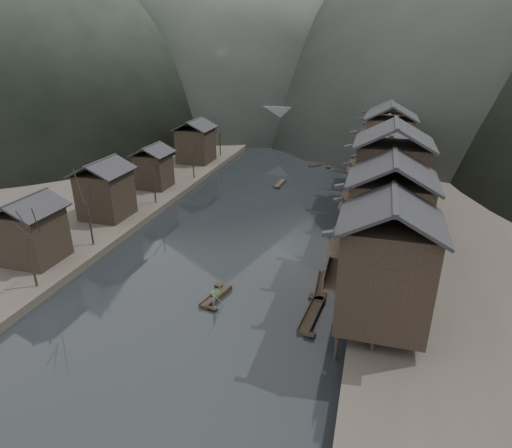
% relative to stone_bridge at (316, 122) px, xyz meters
% --- Properties ---
extents(water, '(300.00, 300.00, 0.00)m').
position_rel_stone_bridge_xyz_m(water, '(0.00, -72.00, -5.11)').
color(water, black).
rests_on(water, ground).
extents(right_bank, '(40.00, 200.00, 1.80)m').
position_rel_stone_bridge_xyz_m(right_bank, '(35.00, -32.00, -4.21)').
color(right_bank, '#2D2823').
rests_on(right_bank, ground).
extents(left_bank, '(40.00, 200.00, 1.20)m').
position_rel_stone_bridge_xyz_m(left_bank, '(-35.00, -32.00, -4.51)').
color(left_bank, '#2D2823').
rests_on(left_bank, ground).
extents(stilt_houses, '(9.00, 67.60, 16.97)m').
position_rel_stone_bridge_xyz_m(stilt_houses, '(17.28, -53.63, 3.85)').
color(stilt_houses, black).
rests_on(stilt_houses, ground).
extents(left_houses, '(8.10, 53.20, 8.73)m').
position_rel_stone_bridge_xyz_m(left_houses, '(-20.50, -51.88, 0.55)').
color(left_houses, black).
rests_on(left_houses, left_bank).
extents(bare_trees, '(3.98, 60.86, 7.96)m').
position_rel_stone_bridge_xyz_m(bare_trees, '(-17.00, -58.47, 1.50)').
color(bare_trees, black).
rests_on(bare_trees, left_bank).
extents(moored_sampans, '(2.89, 65.70, 0.47)m').
position_rel_stone_bridge_xyz_m(moored_sampans, '(12.03, -46.92, -4.91)').
color(moored_sampans, black).
rests_on(moored_sampans, water).
extents(midriver_boats, '(8.41, 21.22, 0.45)m').
position_rel_stone_bridge_xyz_m(midriver_boats, '(2.26, -28.94, -4.91)').
color(midriver_boats, black).
rests_on(midriver_boats, water).
extents(stone_bridge, '(40.00, 6.00, 9.00)m').
position_rel_stone_bridge_xyz_m(stone_bridge, '(0.00, 0.00, 0.00)').
color(stone_bridge, '#4C4C4F').
rests_on(stone_bridge, ground).
extents(hero_sampan, '(2.05, 4.98, 0.43)m').
position_rel_stone_bridge_xyz_m(hero_sampan, '(1.51, -76.52, -4.91)').
color(hero_sampan, black).
rests_on(hero_sampan, water).
extents(cargo_heap, '(1.08, 1.42, 0.65)m').
position_rel_stone_bridge_xyz_m(cargo_heap, '(1.46, -76.30, -4.35)').
color(cargo_heap, black).
rests_on(cargo_heap, hero_sampan).
extents(boatman, '(0.73, 0.72, 1.70)m').
position_rel_stone_bridge_xyz_m(boatman, '(1.91, -78.19, -3.83)').
color(boatman, '#505052').
rests_on(boatman, hero_sampan).
extents(bamboo_pole, '(1.20, 2.24, 3.30)m').
position_rel_stone_bridge_xyz_m(bamboo_pole, '(2.11, -78.19, -1.33)').
color(bamboo_pole, '#8C7A51').
rests_on(bamboo_pole, boatman).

